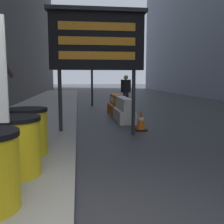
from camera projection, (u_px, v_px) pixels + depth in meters
barrel_drum_middle at (15, 146)px, 3.88m from camera, size 0.78×0.78×0.88m
barrel_drum_back at (27, 132)px, 4.91m from camera, size 0.78×0.78×0.88m
message_board at (97, 41)px, 6.92m from camera, size 2.63×0.36×3.39m
jersey_barrier_white at (124, 111)px, 9.64m from camera, size 0.57×1.83×0.87m
jersey_barrier_orange_near at (116, 105)px, 11.52m from camera, size 0.63×1.62×0.86m
traffic_cone_near at (141, 121)px, 7.94m from camera, size 0.35×0.35×0.62m
traffic_cone_mid at (124, 112)px, 9.68m from camera, size 0.38×0.38×0.68m
traffic_light_near_curb at (92, 51)px, 14.52m from camera, size 0.28×0.44×4.24m
pedestrian_worker at (126, 89)px, 13.59m from camera, size 0.52×0.43×1.72m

